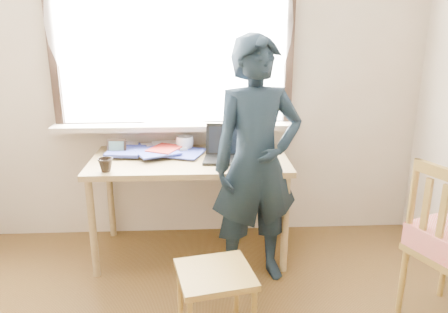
{
  "coord_description": "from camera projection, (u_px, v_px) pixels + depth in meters",
  "views": [
    {
      "loc": [
        0.01,
        -1.39,
        1.71
      ],
      "look_at": [
        0.13,
        0.95,
        0.98
      ],
      "focal_mm": 35.0,
      "sensor_mm": 36.0,
      "label": 1
    }
  ],
  "objects": [
    {
      "name": "room_shell",
      "position": [
        191.0,
        43.0,
        1.54
      ],
      "size": [
        3.52,
        4.02,
        2.61
      ],
      "color": "#C3B39D",
      "rests_on": "ground"
    },
    {
      "name": "desk",
      "position": [
        190.0,
        168.0,
        3.18
      ],
      "size": [
        1.42,
        0.71,
        0.76
      ],
      "color": "olive",
      "rests_on": "ground"
    },
    {
      "name": "laptop",
      "position": [
        229.0,
        151.0,
        3.13
      ],
      "size": [
        0.38,
        0.32,
        0.24
      ],
      "color": "black",
      "rests_on": "desk"
    },
    {
      "name": "mug_white",
      "position": [
        185.0,
        143.0,
        3.34
      ],
      "size": [
        0.19,
        0.19,
        0.11
      ],
      "primitive_type": "imported",
      "rotation": [
        0.0,
        0.0,
        0.66
      ],
      "color": "white",
      "rests_on": "desk"
    },
    {
      "name": "mug_dark",
      "position": [
        106.0,
        165.0,
        2.87
      ],
      "size": [
        0.1,
        0.1,
        0.09
      ],
      "primitive_type": "imported",
      "rotation": [
        0.0,
        0.0,
        -0.03
      ],
      "color": "black",
      "rests_on": "desk"
    },
    {
      "name": "mouse",
      "position": [
        260.0,
        159.0,
        3.08
      ],
      "size": [
        0.1,
        0.07,
        0.04
      ],
      "primitive_type": "ellipsoid",
      "color": "black",
      "rests_on": "desk"
    },
    {
      "name": "desk_clutter",
      "position": [
        142.0,
        149.0,
        3.29
      ],
      "size": [
        0.76,
        0.57,
        0.05
      ],
      "color": "#A6231E",
      "rests_on": "desk"
    },
    {
      "name": "book_a",
      "position": [
        145.0,
        149.0,
        3.33
      ],
      "size": [
        0.21,
        0.28,
        0.03
      ],
      "primitive_type": "imported",
      "rotation": [
        0.0,
        0.0,
        0.02
      ],
      "color": "white",
      "rests_on": "desk"
    },
    {
      "name": "book_b",
      "position": [
        237.0,
        148.0,
        3.38
      ],
      "size": [
        0.22,
        0.27,
        0.02
      ],
      "primitive_type": "imported",
      "rotation": [
        0.0,
        0.0,
        -0.21
      ],
      "color": "white",
      "rests_on": "desk"
    },
    {
      "name": "picture_frame",
      "position": [
        117.0,
        148.0,
        3.21
      ],
      "size": [
        0.14,
        0.03,
        0.11
      ],
      "color": "black",
      "rests_on": "desk"
    },
    {
      "name": "work_chair",
      "position": [
        215.0,
        282.0,
        2.39
      ],
      "size": [
        0.47,
        0.45,
        0.41
      ],
      "color": "olive",
      "rests_on": "ground"
    },
    {
      "name": "person",
      "position": [
        257.0,
        164.0,
        2.83
      ],
      "size": [
        0.67,
        0.51,
        1.64
      ],
      "primitive_type": "imported",
      "rotation": [
        0.0,
        0.0,
        0.21
      ],
      "color": "black",
      "rests_on": "ground"
    }
  ]
}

